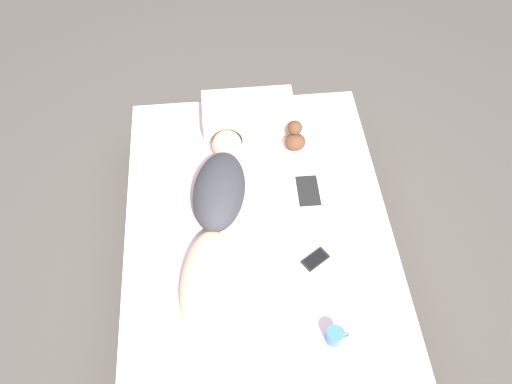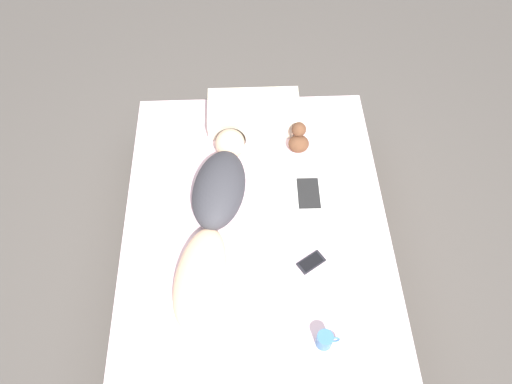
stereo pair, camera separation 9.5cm
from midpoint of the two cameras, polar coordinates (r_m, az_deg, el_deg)
ground_plane at (r=3.29m, az=0.85°, el=-8.29°), size 12.00×12.00×0.00m
bed at (r=3.08m, az=0.90°, el=-6.38°), size 1.58×2.15×0.47m
person at (r=2.84m, az=-3.73°, el=-1.80°), size 0.48×1.33×0.21m
open_magazine at (r=3.01m, az=5.08°, el=-0.22°), size 0.41×0.33×0.01m
coffee_mug at (r=2.58m, az=8.98°, el=-16.38°), size 0.12×0.08×0.10m
cell_phone at (r=2.79m, az=7.30°, el=-7.98°), size 0.17×0.15×0.01m
plush_toy at (r=3.18m, az=5.76°, el=5.99°), size 0.13×0.15×0.19m
pillow at (r=3.33m, az=0.58°, el=9.01°), size 0.60×0.33×0.14m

